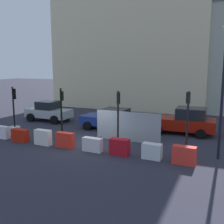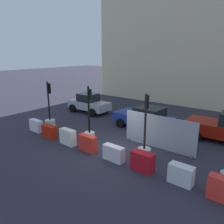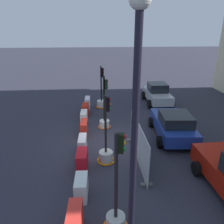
{
  "view_description": "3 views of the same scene",
  "coord_description": "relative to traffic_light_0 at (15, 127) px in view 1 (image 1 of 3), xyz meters",
  "views": [
    {
      "loc": [
        7.56,
        -14.0,
        4.72
      ],
      "look_at": [
        1.23,
        0.66,
        1.93
      ],
      "focal_mm": 43.72,
      "sensor_mm": 36.0,
      "label": 1
    },
    {
      "loc": [
        6.71,
        -8.91,
        5.11
      ],
      "look_at": [
        -0.72,
        0.72,
        1.8
      ],
      "focal_mm": 34.76,
      "sensor_mm": 36.0,
      "label": 2
    },
    {
      "loc": [
        10.96,
        -0.49,
        6.04
      ],
      "look_at": [
        -0.1,
        0.39,
        1.73
      ],
      "focal_mm": 35.51,
      "sensor_mm": 36.0,
      "label": 3
    }
  ],
  "objects": [
    {
      "name": "traffic_light_2",
      "position": [
        7.62,
        -0.06,
        -0.0
      ],
      "size": [
        0.87,
        0.87,
        3.28
      ],
      "color": "#B7B7B0",
      "rests_on": "ground_plane"
    },
    {
      "name": "construction_barrier_0",
      "position": [
        -0.06,
        -1.11,
        -0.11
      ],
      "size": [
        1.09,
        0.4,
        0.8
      ],
      "color": "white",
      "rests_on": "ground_plane"
    },
    {
      "name": "street_lamp_post",
      "position": [
        12.98,
        0.22,
        3.59
      ],
      "size": [
        0.36,
        0.36,
        6.61
      ],
      "color": "black",
      "rests_on": "ground_plane"
    },
    {
      "name": "construction_barrier_2",
      "position": [
        3.3,
        -1.26,
        -0.05
      ],
      "size": [
        1.04,
        0.43,
        0.91
      ],
      "color": "white",
      "rests_on": "ground_plane"
    },
    {
      "name": "traffic_light_3",
      "position": [
        11.41,
        0.05,
        0.11
      ],
      "size": [
        0.82,
        0.82,
        3.39
      ],
      "color": "#ADB5B2",
      "rests_on": "ground_plane"
    },
    {
      "name": "traffic_light_0",
      "position": [
        0.0,
        0.0,
        0.0
      ],
      "size": [
        0.9,
        0.9,
        3.26
      ],
      "color": "silver",
      "rests_on": "ground_plane"
    },
    {
      "name": "construction_barrier_6",
      "position": [
        9.9,
        -1.11,
        -0.1
      ],
      "size": [
        0.99,
        0.49,
        0.8
      ],
      "color": "silver",
      "rests_on": "ground_plane"
    },
    {
      "name": "traffic_light_1",
      "position": [
        3.77,
        0.06,
        0.05
      ],
      "size": [
        0.84,
        0.84,
        3.28
      ],
      "color": "silver",
      "rests_on": "ground_plane"
    },
    {
      "name": "site_fence_panel",
      "position": [
        7.64,
        1.47,
        0.38
      ],
      "size": [
        4.17,
        0.5,
        1.86
      ],
      "color": "#9AA3AC",
      "rests_on": "ground_plane"
    },
    {
      "name": "car_silver_hatchback",
      "position": [
        -0.63,
        4.66,
        0.31
      ],
      "size": [
        3.9,
        2.08,
        1.68
      ],
      "color": "#ACB2B8",
      "rests_on": "ground_plane"
    },
    {
      "name": "car_blue_estate",
      "position": [
        5.42,
        3.92,
        0.26
      ],
      "size": [
        4.27,
        2.42,
        1.56
      ],
      "color": "navy",
      "rests_on": "ground_plane"
    },
    {
      "name": "construction_barrier_4",
      "position": [
        6.58,
        -1.21,
        -0.12
      ],
      "size": [
        1.12,
        0.42,
        0.77
      ],
      "color": "silver",
      "rests_on": "ground_plane"
    },
    {
      "name": "ground_plane",
      "position": [
        5.71,
        -0.01,
        -0.51
      ],
      "size": [
        120.0,
        120.0,
        0.0
      ],
      "primitive_type": "plane",
      "color": "#2B2A37"
    },
    {
      "name": "building_main_facade",
      "position": [
        3.08,
        16.07,
        8.35
      ],
      "size": [
        17.23,
        8.7,
        17.66
      ],
      "color": "beige",
      "rests_on": "ground_plane"
    },
    {
      "name": "construction_barrier_7",
      "position": [
        11.51,
        -1.23,
        -0.06
      ],
      "size": [
        1.12,
        0.47,
        0.89
      ],
      "color": "red",
      "rests_on": "ground_plane"
    },
    {
      "name": "construction_barrier_3",
      "position": [
        4.81,
        -1.2,
        -0.07
      ],
      "size": [
        1.09,
        0.4,
        0.88
      ],
      "color": "red",
      "rests_on": "ground_plane"
    },
    {
      "name": "construction_barrier_5",
      "position": [
        8.16,
        -1.17,
        -0.07
      ],
      "size": [
        1.05,
        0.51,
        0.87
      ],
      "color": "red",
      "rests_on": "ground_plane"
    },
    {
      "name": "car_red_compact",
      "position": [
        10.53,
        4.83,
        0.36
      ],
      "size": [
        4.56,
        2.35,
        1.81
      ],
      "color": "#9D160A",
      "rests_on": "ground_plane"
    },
    {
      "name": "construction_barrier_1",
      "position": [
        1.55,
        -1.23,
        -0.12
      ],
      "size": [
        1.09,
        0.48,
        0.77
      ],
      "color": "red",
      "rests_on": "ground_plane"
    }
  ]
}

